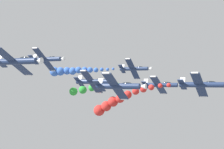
{
  "coord_description": "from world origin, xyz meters",
  "views": [
    {
      "loc": [
        72.18,
        36.46,
        82.56
      ],
      "look_at": [
        0.0,
        0.0,
        84.4
      ],
      "focal_mm": 56.37,
      "sensor_mm": 36.0,
      "label": 1
    }
  ],
  "objects_px": {
    "airplane_lead": "(202,85)",
    "airplane_left_outer": "(94,82)",
    "airplane_right_outer": "(135,69)",
    "airplane_high_slot": "(46,59)",
    "airplane_trailing": "(16,61)",
    "airplane_right_inner": "(119,86)",
    "airplane_left_inner": "(161,85)"
  },
  "relations": [
    {
      "from": "airplane_lead",
      "to": "airplane_left_outer",
      "type": "xyz_separation_m",
      "value": [
        0.15,
        -25.4,
        0.66
      ]
    },
    {
      "from": "airplane_right_outer",
      "to": "airplane_high_slot",
      "type": "relative_size",
      "value": 1.0
    },
    {
      "from": "airplane_trailing",
      "to": "airplane_left_outer",
      "type": "bearing_deg",
      "value": 177.78
    },
    {
      "from": "airplane_right_outer",
      "to": "airplane_high_slot",
      "type": "distance_m",
      "value": 28.69
    },
    {
      "from": "airplane_right_inner",
      "to": "airplane_trailing",
      "type": "relative_size",
      "value": 1.0
    },
    {
      "from": "airplane_lead",
      "to": "airplane_high_slot",
      "type": "distance_m",
      "value": 39.8
    },
    {
      "from": "airplane_lead",
      "to": "airplane_high_slot",
      "type": "height_order",
      "value": "airplane_high_slot"
    },
    {
      "from": "airplane_trailing",
      "to": "airplane_high_slot",
      "type": "relative_size",
      "value": 1.0
    },
    {
      "from": "airplane_lead",
      "to": "airplane_right_inner",
      "type": "bearing_deg",
      "value": -46.22
    },
    {
      "from": "airplane_lead",
      "to": "airplane_high_slot",
      "type": "relative_size",
      "value": 1.0
    },
    {
      "from": "airplane_left_inner",
      "to": "airplane_left_outer",
      "type": "bearing_deg",
      "value": -43.99
    },
    {
      "from": "airplane_left_inner",
      "to": "airplane_right_outer",
      "type": "height_order",
      "value": "airplane_right_outer"
    },
    {
      "from": "airplane_left_outer",
      "to": "airplane_trailing",
      "type": "height_order",
      "value": "airplane_trailing"
    },
    {
      "from": "airplane_right_outer",
      "to": "airplane_trailing",
      "type": "distance_m",
      "value": 50.52
    },
    {
      "from": "airplane_left_inner",
      "to": "airplane_trailing",
      "type": "xyz_separation_m",
      "value": [
        38.09,
        -13.24,
        4.29
      ]
    },
    {
      "from": "airplane_left_inner",
      "to": "airplane_right_outer",
      "type": "relative_size",
      "value": 1.0
    },
    {
      "from": "airplane_right_inner",
      "to": "airplane_right_outer",
      "type": "relative_size",
      "value": 1.0
    },
    {
      "from": "airplane_left_outer",
      "to": "airplane_high_slot",
      "type": "xyz_separation_m",
      "value": [
        0.07,
        -13.89,
        5.69
      ]
    },
    {
      "from": "airplane_right_outer",
      "to": "airplane_high_slot",
      "type": "bearing_deg",
      "value": -28.37
    },
    {
      "from": "airplane_lead",
      "to": "airplane_left_inner",
      "type": "distance_m",
      "value": 18.17
    },
    {
      "from": "airplane_lead",
      "to": "airplane_trailing",
      "type": "height_order",
      "value": "airplane_trailing"
    },
    {
      "from": "airplane_right_outer",
      "to": "airplane_left_inner",
      "type": "bearing_deg",
      "value": 45.28
    },
    {
      "from": "airplane_trailing",
      "to": "airplane_high_slot",
      "type": "xyz_separation_m",
      "value": [
        -25.31,
        -12.9,
        2.23
      ]
    },
    {
      "from": "airplane_right_outer",
      "to": "airplane_high_slot",
      "type": "xyz_separation_m",
      "value": [
        25.2,
        -13.61,
        1.77
      ]
    },
    {
      "from": "airplane_left_inner",
      "to": "airplane_right_inner",
      "type": "xyz_separation_m",
      "value": [
        25.0,
        0.15,
        -0.08
      ]
    },
    {
      "from": "airplane_high_slot",
      "to": "airplane_left_outer",
      "type": "bearing_deg",
      "value": 90.31
    },
    {
      "from": "airplane_left_inner",
      "to": "airplane_trailing",
      "type": "height_order",
      "value": "airplane_trailing"
    },
    {
      "from": "airplane_left_outer",
      "to": "airplane_trailing",
      "type": "xyz_separation_m",
      "value": [
        25.39,
        -0.98,
        3.46
      ]
    },
    {
      "from": "airplane_trailing",
      "to": "airplane_left_inner",
      "type": "bearing_deg",
      "value": 160.83
    },
    {
      "from": "airplane_right_outer",
      "to": "airplane_trailing",
      "type": "height_order",
      "value": "airplane_right_outer"
    },
    {
      "from": "airplane_left_inner",
      "to": "airplane_high_slot",
      "type": "height_order",
      "value": "airplane_high_slot"
    },
    {
      "from": "airplane_lead",
      "to": "airplane_right_outer",
      "type": "relative_size",
      "value": 1.0
    }
  ]
}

